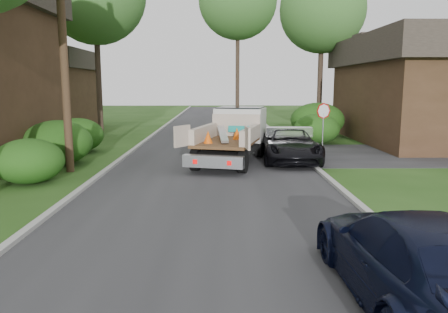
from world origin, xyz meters
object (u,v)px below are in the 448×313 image
object	(u,v)px
flatbed_truck	(235,132)
stop_sign	(323,118)
house_right	(437,88)
tree_center_far	(238,0)
house_left_far	(38,88)
tree_right_far	(322,10)
utility_pole	(63,34)
black_pickup	(290,145)
navy_suv	(416,259)

from	to	relation	value
flatbed_truck	stop_sign	bearing A→B (deg)	31.35
house_right	tree_center_far	xyz separation A→B (m)	(-11.00, 16.00, 7.82)
house_left_far	tree_right_far	distance (m)	21.78
tree_right_far	tree_center_far	xyz separation A→B (m)	(-5.50, 10.00, 2.50)
tree_right_far	utility_pole	bearing A→B (deg)	-130.84
utility_pole	flatbed_truck	xyz separation A→B (m)	(6.46, 2.74, -3.93)
stop_sign	flatbed_truck	xyz separation A→B (m)	(-4.22, -1.28, -0.53)
house_right	tree_center_far	world-z (taller)	tree_center_far
tree_right_far	black_pickup	bearing A→B (deg)	-108.06
house_right	tree_center_far	bearing A→B (deg)	124.51
utility_pole	black_pickup	xyz separation A→B (m)	(8.83, 2.29, -4.46)
black_pickup	tree_right_far	bearing A→B (deg)	73.95
utility_pole	stop_sign	bearing A→B (deg)	20.62
tree_right_far	house_left_far	bearing A→B (deg)	174.56
stop_sign	utility_pole	size ratio (longest dim) A/B	0.25
stop_sign	flatbed_truck	distance (m)	4.44
tree_right_far	black_pickup	distance (m)	15.47
tree_right_far	black_pickup	size ratio (longest dim) A/B	2.23
tree_center_far	flatbed_truck	xyz separation A→B (m)	(-1.02, -22.28, -9.73)
utility_pole	tree_center_far	world-z (taller)	tree_center_far
house_left_far	tree_center_far	bearing A→B (deg)	27.30
stop_sign	utility_pole	world-z (taller)	utility_pole
stop_sign	black_pickup	size ratio (longest dim) A/B	0.48
stop_sign	navy_suv	size ratio (longest dim) A/B	0.49
stop_sign	tree_right_far	distance (m)	13.08
house_right	tree_center_far	size ratio (longest dim) A/B	0.89
house_left_far	navy_suv	world-z (taller)	house_left_far
tree_center_far	black_pickup	world-z (taller)	tree_center_far
black_pickup	stop_sign	bearing A→B (deg)	45.04
tree_right_far	black_pickup	xyz separation A→B (m)	(-4.15, -12.73, -7.76)
black_pickup	house_right	bearing A→B (deg)	36.89
utility_pole	house_right	world-z (taller)	utility_pole
house_right	flatbed_truck	world-z (taller)	house_right
utility_pole	house_right	bearing A→B (deg)	26.01
tree_center_far	black_pickup	distance (m)	24.97
stop_sign	house_right	xyz separation A→B (m)	(7.80, 5.00, 1.38)
utility_pole	flatbed_truck	distance (m)	8.04
house_left_far	house_right	world-z (taller)	house_right
house_right	black_pickup	distance (m)	12.01
flatbed_truck	black_pickup	world-z (taller)	flatbed_truck
house_left_far	tree_center_far	distance (m)	19.16
house_left_far	tree_right_far	xyz separation A→B (m)	(21.00, -2.00, 5.43)
stop_sign	house_right	size ratio (longest dim) A/B	0.19
tree_right_far	black_pickup	world-z (taller)	tree_right_far
black_pickup	navy_suv	distance (m)	12.72
tree_right_far	navy_suv	xyz separation A→B (m)	(-4.29, -25.44, -7.74)
stop_sign	tree_center_far	xyz separation A→B (m)	(-3.20, 21.00, 9.20)
black_pickup	house_left_far	bearing A→B (deg)	140.86
stop_sign	navy_suv	xyz separation A→B (m)	(-1.99, -14.44, -1.04)
tree_center_far	navy_suv	world-z (taller)	tree_center_far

